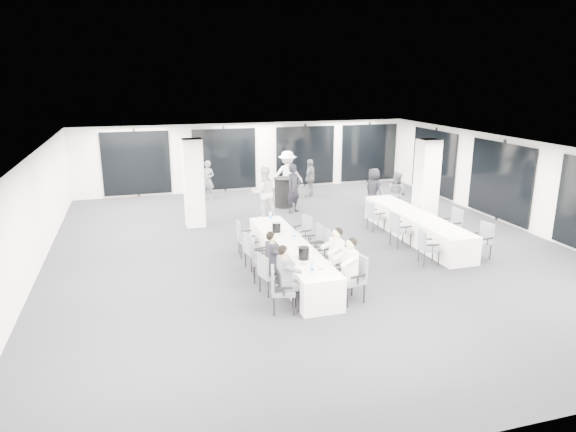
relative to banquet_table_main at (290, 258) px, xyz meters
name	(u,v)px	position (x,y,z in m)	size (l,w,h in m)	color
room	(326,190)	(1.93, 2.66, 1.01)	(14.04, 16.04, 2.84)	#25252A
column_left	(194,183)	(-1.75, 4.75, 1.02)	(0.60, 0.60, 2.80)	white
column_right	(426,184)	(5.25, 2.55, 1.02)	(0.60, 0.60, 2.80)	white
banquet_table_main	(290,258)	(0.00, 0.00, 0.00)	(0.90, 5.00, 0.75)	silver
banquet_table_side	(415,226)	(4.34, 1.53, 0.00)	(0.90, 5.00, 0.75)	silver
cocktail_table	(284,192)	(1.67, 6.30, 0.17)	(0.78, 0.78, 1.08)	black
chair_main_left_near	(279,287)	(-0.83, -2.04, 0.17)	(0.58, 0.61, 0.96)	#56595E
chair_main_left_second	(268,272)	(-0.83, -1.12, 0.15)	(0.57, 0.59, 0.92)	#56595E
chair_main_left_mid	(259,257)	(-0.84, -0.27, 0.20)	(0.59, 0.62, 1.00)	#56595E
chair_main_left_fourth	(252,249)	(-0.83, 0.47, 0.16)	(0.55, 0.58, 0.94)	#56595E
chair_main_left_far	(244,236)	(-0.83, 1.48, 0.17)	(0.51, 0.56, 0.96)	#56595E
chair_main_right_near	(354,275)	(0.84, -1.97, 0.21)	(0.62, 0.65, 1.02)	#56595E
chair_main_right_second	(340,263)	(0.84, -1.21, 0.21)	(0.58, 0.63, 1.03)	#56595E
chair_main_right_mid	(324,249)	(0.84, -0.15, 0.20)	(0.52, 0.58, 1.01)	#56595E
chair_main_right_fourth	(315,241)	(0.84, 0.51, 0.18)	(0.50, 0.56, 0.98)	#56595E
chair_main_right_far	(303,231)	(0.83, 1.49, 0.18)	(0.59, 0.62, 0.96)	#56595E
chair_side_left_near	(426,245)	(3.51, -0.45, 0.14)	(0.52, 0.56, 0.91)	#56595E
chair_side_left_mid	(398,227)	(3.51, 1.02, 0.18)	(0.51, 0.57, 0.98)	#56595E
chair_side_left_far	(374,214)	(3.51, 2.61, 0.15)	(0.49, 0.54, 0.92)	#56595E
chair_side_right_near	(482,238)	(5.17, -0.47, 0.17)	(0.54, 0.58, 0.95)	#56595E
chair_side_right_mid	(453,224)	(5.18, 0.90, 0.19)	(0.52, 0.58, 0.99)	#56595E
chair_side_right_far	(422,209)	(5.18, 2.60, 0.22)	(0.62, 0.65, 1.04)	#56595E
seated_guest_a	(287,274)	(-0.67, -2.06, 0.44)	(0.50, 0.38, 1.44)	#56585D
seated_guest_b	(275,258)	(-0.67, -1.10, 0.44)	(0.50, 0.38, 1.44)	black
seated_guest_c	(347,266)	(0.67, -1.99, 0.44)	(0.50, 0.38, 1.44)	silver
seated_guest_d	(334,254)	(0.67, -1.22, 0.44)	(0.50, 0.38, 1.44)	silver
standing_guest_a	(294,185)	(1.77, 5.43, 0.61)	(0.71, 0.58, 1.96)	black
standing_guest_b	(264,189)	(0.60, 5.00, 0.63)	(0.97, 0.59, 2.01)	silver
standing_guest_c	(287,171)	(2.21, 7.67, 0.67)	(1.36, 0.69, 2.09)	silver
standing_guest_d	(310,175)	(3.12, 7.56, 0.48)	(1.01, 0.56, 1.71)	#56585D
standing_guest_e	(373,187)	(4.62, 4.96, 0.48)	(0.82, 0.50, 1.71)	black
standing_guest_g	(208,178)	(-0.84, 8.27, 0.48)	(0.63, 0.50, 1.72)	#56585D
standing_guest_h	(397,190)	(5.12, 4.18, 0.47)	(0.82, 0.50, 1.70)	#56585D
ice_bucket_near	(304,253)	(-0.02, -1.16, 0.51)	(0.24, 0.24, 0.28)	black
ice_bucket_far	(276,227)	(-0.07, 0.98, 0.50)	(0.23, 0.23, 0.26)	black
water_bottle_a	(312,268)	(-0.12, -2.01, 0.49)	(0.07, 0.07, 0.23)	silver
water_bottle_b	(294,235)	(0.20, 0.29, 0.48)	(0.06, 0.06, 0.20)	silver
water_bottle_c	(270,216)	(0.07, 2.13, 0.49)	(0.07, 0.07, 0.23)	silver
plate_a	(304,264)	(-0.13, -1.49, 0.39)	(0.20, 0.20, 0.03)	white
plate_b	(321,269)	(0.12, -1.89, 0.39)	(0.18, 0.18, 0.03)	white
plate_c	(298,247)	(0.11, -0.33, 0.39)	(0.21, 0.21, 0.03)	white
wine_glass	(330,263)	(0.30, -1.95, 0.53)	(0.08, 0.08, 0.20)	silver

